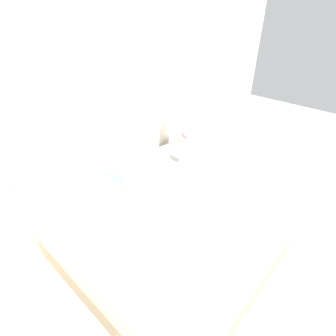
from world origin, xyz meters
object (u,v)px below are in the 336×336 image
at_px(table_lamp, 173,129).
at_px(flower_vase, 187,135).
at_px(nightstand, 179,163).
at_px(bed, 157,232).

relative_size(table_lamp, flower_vase, 1.65).
distance_m(nightstand, flower_vase, 0.46).
relative_size(bed, flower_vase, 8.73).
bearing_deg(bed, flower_vase, 27.33).
relative_size(nightstand, flower_vase, 2.34).
bearing_deg(nightstand, flower_vase, -4.98).
distance_m(bed, nightstand, 1.47).
relative_size(bed, nightstand, 3.73).
distance_m(bed, flower_vase, 1.66).
relative_size(bed, table_lamp, 5.29).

